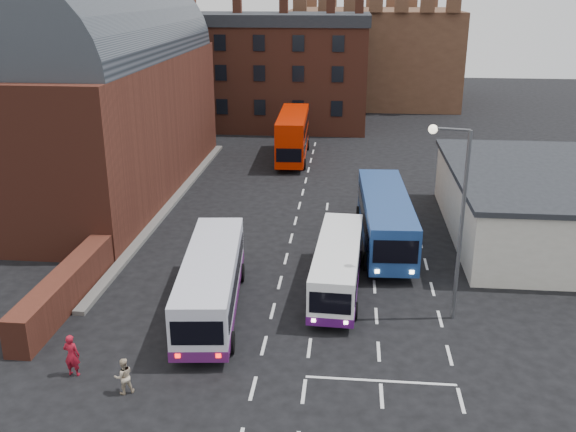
# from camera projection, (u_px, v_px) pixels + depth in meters

# --- Properties ---
(ground) EXTENTS (180.00, 180.00, 0.00)m
(ground) POSITION_uv_depth(u_px,v_px,m) (266.00, 336.00, 28.88)
(ground) COLOR black
(railway_station) EXTENTS (12.00, 28.00, 16.00)m
(railway_station) POSITION_uv_depth(u_px,v_px,m) (94.00, 90.00, 47.41)
(railway_station) COLOR #602B1E
(railway_station) RESTS_ON ground
(forecourt_wall) EXTENTS (1.20, 10.00, 1.80)m
(forecourt_wall) POSITION_uv_depth(u_px,v_px,m) (65.00, 289.00, 31.39)
(forecourt_wall) COLOR #602B1E
(forecourt_wall) RESTS_ON ground
(cream_building) EXTENTS (10.40, 16.40, 4.25)m
(cream_building) POSITION_uv_depth(u_px,v_px,m) (534.00, 203.00, 39.89)
(cream_building) COLOR beige
(cream_building) RESTS_ON ground
(brick_terrace) EXTENTS (22.00, 10.00, 11.00)m
(brick_terrace) POSITION_uv_depth(u_px,v_px,m) (266.00, 77.00, 70.67)
(brick_terrace) COLOR brown
(brick_terrace) RESTS_ON ground
(castle_keep) EXTENTS (22.00, 22.00, 12.00)m
(castle_keep) POSITION_uv_depth(u_px,v_px,m) (371.00, 55.00, 88.14)
(castle_keep) COLOR brown
(castle_keep) RESTS_ON ground
(bus_white_outbound) EXTENTS (3.53, 10.81, 2.90)m
(bus_white_outbound) POSITION_uv_depth(u_px,v_px,m) (211.00, 279.00, 30.57)
(bus_white_outbound) COLOR silver
(bus_white_outbound) RESTS_ON ground
(bus_white_inbound) EXTENTS (2.71, 9.48, 2.56)m
(bus_white_inbound) POSITION_uv_depth(u_px,v_px,m) (338.00, 263.00, 32.82)
(bus_white_inbound) COLOR white
(bus_white_inbound) RESTS_ON ground
(bus_blue) EXTENTS (3.33, 11.72, 3.17)m
(bus_blue) POSITION_uv_depth(u_px,v_px,m) (385.00, 216.00, 38.44)
(bus_blue) COLOR navy
(bus_blue) RESTS_ON ground
(bus_red_double) EXTENTS (2.89, 10.60, 4.21)m
(bus_red_double) POSITION_uv_depth(u_px,v_px,m) (293.00, 135.00, 57.69)
(bus_red_double) COLOR red
(bus_red_double) RESTS_ON ground
(street_lamp) EXTENTS (1.85, 0.62, 9.21)m
(street_lamp) POSITION_uv_depth(u_px,v_px,m) (456.00, 207.00, 28.69)
(street_lamp) COLOR #585A5E
(street_lamp) RESTS_ON ground
(pedestrian_red) EXTENTS (0.69, 0.48, 1.82)m
(pedestrian_red) POSITION_uv_depth(u_px,v_px,m) (72.00, 355.00, 25.72)
(pedestrian_red) COLOR maroon
(pedestrian_red) RESTS_ON ground
(pedestrian_beige) EXTENTS (0.92, 0.86, 1.50)m
(pedestrian_beige) POSITION_uv_depth(u_px,v_px,m) (124.00, 376.00, 24.61)
(pedestrian_beige) COLOR #C4B093
(pedestrian_beige) RESTS_ON ground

